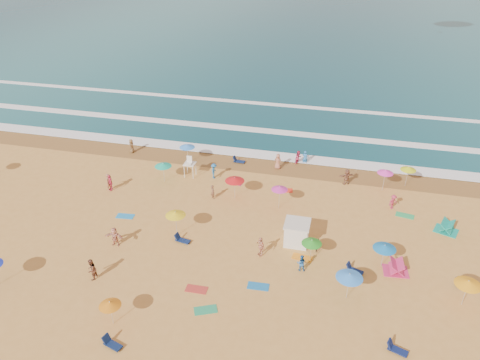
# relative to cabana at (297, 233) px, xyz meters

# --- Properties ---
(ground) EXTENTS (220.00, 220.00, 0.00)m
(ground) POSITION_rel_cabana_xyz_m (-6.30, 1.16, -1.00)
(ground) COLOR gold
(ground) RESTS_ON ground
(ocean) EXTENTS (220.00, 140.00, 0.18)m
(ocean) POSITION_rel_cabana_xyz_m (-6.30, 85.16, -1.00)
(ocean) COLOR #0C4756
(ocean) RESTS_ON ground
(wet_sand) EXTENTS (220.00, 220.00, 0.00)m
(wet_sand) POSITION_rel_cabana_xyz_m (-6.30, 13.66, -0.99)
(wet_sand) COLOR olive
(wet_sand) RESTS_ON ground
(surf_foam) EXTENTS (200.00, 18.70, 0.05)m
(surf_foam) POSITION_rel_cabana_xyz_m (-6.30, 22.48, -0.90)
(surf_foam) COLOR white
(surf_foam) RESTS_ON ground
(cabana) EXTENTS (2.00, 2.00, 2.00)m
(cabana) POSITION_rel_cabana_xyz_m (0.00, 0.00, 0.00)
(cabana) COLOR silver
(cabana) RESTS_ON ground
(cabana_roof) EXTENTS (2.20, 2.20, 0.12)m
(cabana_roof) POSITION_rel_cabana_xyz_m (0.00, 0.00, 1.06)
(cabana_roof) COLOR silver
(cabana_roof) RESTS_ON cabana
(bicycle) EXTENTS (0.66, 1.66, 0.86)m
(bicycle) POSITION_rel_cabana_xyz_m (1.90, -0.30, -0.57)
(bicycle) COLOR black
(bicycle) RESTS_ON ground
(lifeguard_stand) EXTENTS (1.20, 1.20, 2.10)m
(lifeguard_stand) POSITION_rel_cabana_xyz_m (-12.99, 9.31, 0.05)
(lifeguard_stand) COLOR white
(lifeguard_stand) RESTS_ON ground
(beach_umbrellas) EXTENTS (66.49, 26.56, 0.78)m
(beach_umbrellas) POSITION_rel_cabana_xyz_m (-4.00, 0.71, 1.15)
(beach_umbrellas) COLOR yellow
(beach_umbrellas) RESTS_ON ground
(loungers) EXTENTS (53.66, 28.72, 0.34)m
(loungers) POSITION_rel_cabana_xyz_m (-1.62, -2.23, -0.83)
(loungers) COLOR #101C52
(loungers) RESTS_ON ground
(towels) EXTENTS (46.59, 21.20, 0.03)m
(towels) POSITION_rel_cabana_xyz_m (-4.13, -0.68, -0.98)
(towels) COLOR #EA531D
(towels) RESTS_ON ground
(popup_tents) EXTENTS (7.07, 8.86, 1.20)m
(popup_tents) POSITION_rel_cabana_xyz_m (10.79, 1.51, -0.40)
(popup_tents) COLOR #DC306D
(popup_tents) RESTS_ON ground
(beachgoers) EXTENTS (54.96, 24.57, 2.13)m
(beachgoers) POSITION_rel_cabana_xyz_m (-6.96, 5.72, -0.17)
(beachgoers) COLOR tan
(beachgoers) RESTS_ON ground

